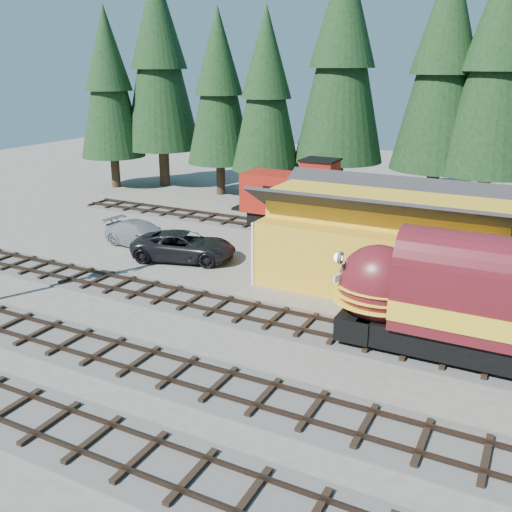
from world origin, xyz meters
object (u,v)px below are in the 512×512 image
at_px(caboose, 307,199).
at_px(depot, 384,231).
at_px(pickup_truck_a, 184,246).
at_px(pickup_truck_b, 142,234).

bearing_deg(caboose, depot, -45.77).
distance_m(caboose, pickup_truck_a, 9.81).
xyz_separation_m(pickup_truck_a, pickup_truck_b, (-3.89, 0.94, -0.05)).
xyz_separation_m(depot, pickup_truck_b, (-15.39, -0.29, -2.17)).
bearing_deg(pickup_truck_a, pickup_truck_b, 60.35).
relative_size(depot, pickup_truck_b, 2.34).
distance_m(depot, pickup_truck_a, 11.76).
bearing_deg(caboose, pickup_truck_a, -115.68).
xyz_separation_m(depot, caboose, (-7.30, 7.50, -0.60)).
height_order(caboose, pickup_truck_b, caboose).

